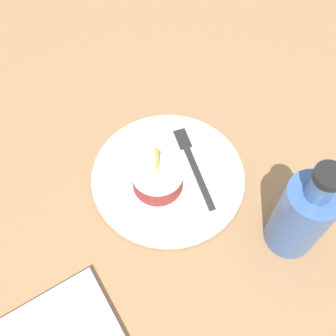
% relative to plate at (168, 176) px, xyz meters
% --- Properties ---
extents(ground_plane, '(2.40, 2.40, 0.04)m').
position_rel_plate_xyz_m(ground_plane, '(0.02, -0.03, -0.03)').
color(ground_plane, '#9E754C').
rests_on(ground_plane, ground).
extents(plate, '(0.29, 0.29, 0.01)m').
position_rel_plate_xyz_m(plate, '(0.00, 0.00, 0.00)').
color(plate, silver).
rests_on(plate, ground_plane).
extents(cake_slice, '(0.09, 0.09, 0.12)m').
position_rel_plate_xyz_m(cake_slice, '(-0.03, -0.01, 0.03)').
color(cake_slice, '#99332D').
rests_on(cake_slice, plate).
extents(fork, '(0.06, 0.18, 0.00)m').
position_rel_plate_xyz_m(fork, '(0.05, -0.00, 0.01)').
color(fork, '#262626').
rests_on(fork, plate).
extents(bottle, '(0.08, 0.08, 0.22)m').
position_rel_plate_xyz_m(bottle, '(0.12, -0.21, 0.08)').
color(bottle, '#3F66A5').
rests_on(bottle, ground_plane).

